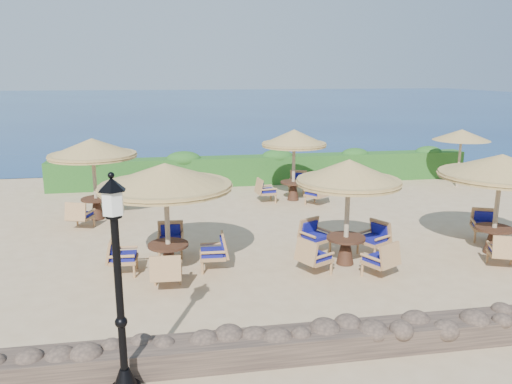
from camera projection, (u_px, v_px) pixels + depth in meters
name	position (u px, v px, depth m)	size (l,w,h in m)	color
ground	(312.00, 235.00, 14.70)	(120.00, 120.00, 0.00)	tan
sea	(194.00, 102.00, 81.79)	(160.00, 160.00, 0.00)	navy
hedge	(266.00, 170.00, 21.46)	(18.00, 0.90, 1.20)	#1C4F19
stone_wall	(410.00, 334.00, 8.71)	(15.00, 0.65, 0.44)	brown
lamp_post	(120.00, 299.00, 7.03)	(0.44, 0.44, 3.31)	black
extra_parasol	(462.00, 135.00, 20.47)	(2.30, 2.30, 2.41)	tan
cafe_set_0	(166.00, 195.00, 11.57)	(3.13, 3.13, 2.65)	tan
cafe_set_1	(348.00, 196.00, 12.10)	(2.80, 2.80, 2.65)	tan
cafe_set_2	(500.00, 177.00, 12.78)	(3.12, 3.12, 2.65)	tan
cafe_set_3	(93.00, 158.00, 15.86)	(2.78, 2.88, 2.65)	tan
cafe_set_4	(294.00, 153.00, 18.34)	(2.63, 2.75, 2.65)	tan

